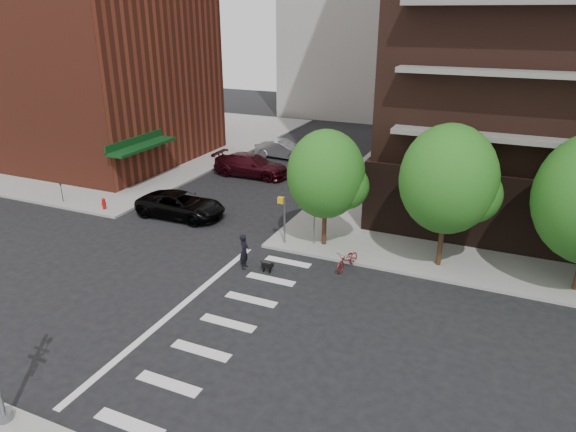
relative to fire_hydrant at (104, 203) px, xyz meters
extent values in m
plane|color=black|center=(10.50, -7.80, -0.55)|extent=(120.00, 120.00, 0.00)
cube|color=gray|center=(-14.00, 15.70, -0.48)|extent=(31.00, 33.00, 0.15)
cube|color=silver|center=(13.50, -13.80, -0.55)|extent=(2.40, 0.50, 0.01)
cube|color=silver|center=(13.50, -11.80, -0.55)|extent=(2.40, 0.50, 0.01)
cube|color=silver|center=(13.50, -9.80, -0.55)|extent=(2.40, 0.50, 0.01)
cube|color=silver|center=(13.50, -7.80, -0.55)|extent=(2.40, 0.50, 0.01)
cube|color=silver|center=(13.50, -5.80, -0.55)|extent=(2.40, 0.50, 0.01)
cube|color=silver|center=(13.50, -3.80, -0.55)|extent=(2.40, 0.50, 0.01)
cube|color=silver|center=(13.50, -1.80, -0.55)|extent=(2.40, 0.50, 0.01)
cube|color=silver|center=(11.00, -7.80, -0.55)|extent=(0.30, 13.00, 0.01)
cube|color=maroon|center=(-11.50, 10.20, 9.60)|extent=(20.00, 15.00, 20.00)
cube|color=#0C3814|center=(-0.80, 5.20, 2.40)|extent=(1.40, 6.00, 0.20)
cylinder|color=#301E11|center=(14.50, 0.70, 0.75)|extent=(0.24, 0.24, 2.30)
sphere|color=#235B19|center=(14.50, 0.70, 3.50)|extent=(4.00, 4.00, 4.00)
cylinder|color=#301E11|center=(20.50, 0.70, 0.90)|extent=(0.24, 0.24, 2.60)
sphere|color=#235B19|center=(20.50, 0.70, 4.00)|extent=(4.50, 4.50, 4.50)
cylinder|color=slate|center=(10.00, -15.30, -0.25)|extent=(0.50, 0.50, 0.30)
cylinder|color=slate|center=(12.50, 0.00, 0.90)|extent=(0.10, 0.10, 2.60)
cube|color=gold|center=(12.30, 0.00, 2.00)|extent=(0.32, 0.25, 0.32)
cylinder|color=slate|center=(14.00, 0.50, 0.70)|extent=(0.08, 0.08, 2.20)
cube|color=gold|center=(14.00, 0.35, 1.60)|extent=(0.64, 0.02, 0.64)
cylinder|color=#A50C0C|center=(0.00, 0.00, -0.10)|extent=(0.22, 0.22, 0.60)
sphere|color=#A50C0C|center=(0.00, 0.00, 0.21)|extent=(0.24, 0.24, 0.24)
cylinder|color=black|center=(-3.50, 0.00, 0.15)|extent=(0.05, 0.05, 1.10)
cube|color=black|center=(-3.50, 0.00, 0.81)|extent=(0.10, 0.08, 0.22)
imported|color=black|center=(5.00, 1.20, 0.21)|extent=(2.64, 5.56, 1.53)
imported|color=#380B13|center=(5.00, 10.46, 0.30)|extent=(2.48, 5.93, 1.71)
imported|color=#9FA1A6|center=(5.00, 16.21, 0.23)|extent=(2.05, 4.86, 1.56)
imported|color=maroon|center=(16.45, -1.30, -0.06)|extent=(1.07, 1.98, 0.99)
imported|color=black|center=(11.81, -3.24, 0.34)|extent=(0.73, 0.56, 1.79)
cube|color=black|center=(13.01, -3.22, -0.22)|extent=(0.52, 0.18, 0.21)
cube|color=black|center=(13.29, -3.23, -0.10)|extent=(0.15, 0.13, 0.15)
cylinder|color=black|center=(13.16, -3.17, -0.44)|extent=(0.05, 0.05, 0.23)
cylinder|color=black|center=(12.85, -3.27, -0.44)|extent=(0.05, 0.05, 0.23)
camera|label=1|loc=(22.89, -23.01, 11.17)|focal=32.00mm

